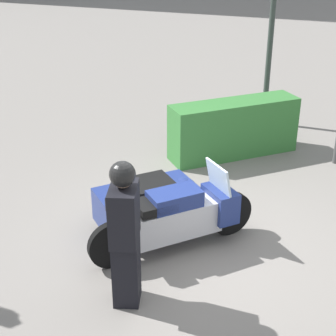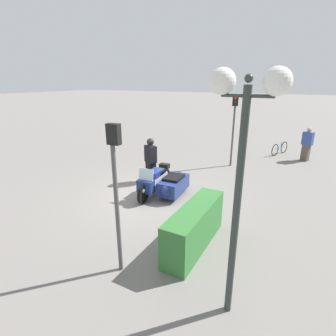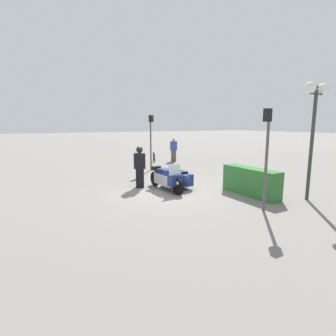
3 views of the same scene
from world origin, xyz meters
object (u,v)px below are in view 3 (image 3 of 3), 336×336
(traffic_light_near, at_px, (266,144))
(officer_rider, at_px, (140,166))
(traffic_light_far, at_px, (151,134))
(bicycle_parked, at_px, (154,157))
(hedge_bush_curbside, at_px, (251,181))
(pedestrian_bystander, at_px, (174,150))
(twin_lamp_post, at_px, (315,108))
(police_motorcycle, at_px, (174,178))

(traffic_light_near, bearing_deg, officer_rider, 21.25)
(traffic_light_far, relative_size, bicycle_parked, 2.09)
(hedge_bush_curbside, bearing_deg, pedestrian_bystander, 167.43)
(twin_lamp_post, distance_m, traffic_light_far, 8.79)
(officer_rider, relative_size, bicycle_parked, 1.16)
(hedge_bush_curbside, xyz_separation_m, traffic_light_far, (-6.88, -1.01, 1.62))
(officer_rider, bearing_deg, bicycle_parked, 174.99)
(officer_rider, bearing_deg, twin_lamp_post, 69.75)
(traffic_light_far, bearing_deg, pedestrian_bystander, 117.87)
(bicycle_parked, bearing_deg, traffic_light_far, -6.73)
(police_motorcycle, xyz_separation_m, officer_rider, (-0.94, -1.16, 0.50))
(twin_lamp_post, height_order, traffic_light_far, twin_lamp_post)
(traffic_light_near, height_order, bicycle_parked, traffic_light_near)
(traffic_light_far, bearing_deg, police_motorcycle, -26.85)
(twin_lamp_post, height_order, bicycle_parked, twin_lamp_post)
(traffic_light_far, bearing_deg, bicycle_parked, 138.52)
(traffic_light_near, bearing_deg, hedge_bush_curbside, -38.40)
(hedge_bush_curbside, relative_size, traffic_light_near, 0.77)
(hedge_bush_curbside, distance_m, bicycle_parked, 10.29)
(hedge_bush_curbside, distance_m, pedestrian_bystander, 9.83)
(officer_rider, xyz_separation_m, bicycle_parked, (-7.01, 4.14, -0.63))
(hedge_bush_curbside, distance_m, twin_lamp_post, 3.43)
(twin_lamp_post, height_order, traffic_light_near, twin_lamp_post)
(twin_lamp_post, relative_size, traffic_light_far, 1.27)
(officer_rider, distance_m, bicycle_parked, 8.17)
(officer_rider, bearing_deg, traffic_light_far, 173.26)
(traffic_light_near, bearing_deg, traffic_light_far, -4.17)
(hedge_bush_curbside, relative_size, bicycle_parked, 1.60)
(officer_rider, distance_m, twin_lamp_post, 7.04)
(twin_lamp_post, bearing_deg, hedge_bush_curbside, -139.18)
(officer_rider, height_order, twin_lamp_post, twin_lamp_post)
(police_motorcycle, height_order, traffic_light_near, traffic_light_near)
(twin_lamp_post, relative_size, traffic_light_near, 1.29)
(police_motorcycle, distance_m, bicycle_parked, 8.49)
(hedge_bush_curbside, xyz_separation_m, bicycle_parked, (-10.25, 0.83, -0.21))
(twin_lamp_post, distance_m, pedestrian_bystander, 11.41)
(hedge_bush_curbside, xyz_separation_m, twin_lamp_post, (1.52, 1.31, 2.78))
(bicycle_parked, bearing_deg, twin_lamp_post, 24.26)
(officer_rider, xyz_separation_m, traffic_light_far, (-3.64, 2.30, 1.20))
(twin_lamp_post, bearing_deg, bicycle_parked, -177.65)
(officer_rider, relative_size, traffic_light_far, 0.56)
(traffic_light_near, distance_m, pedestrian_bystander, 11.68)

